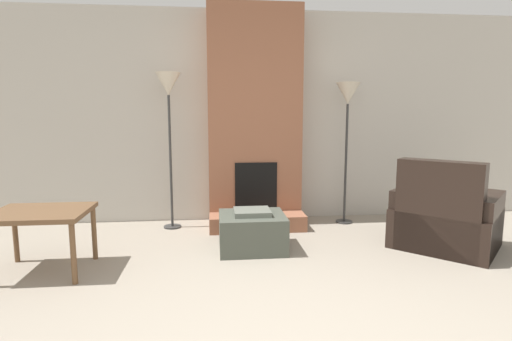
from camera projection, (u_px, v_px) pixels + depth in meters
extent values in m
cube|color=#BCB7AD|center=(253.00, 117.00, 5.03)|extent=(7.95, 0.06, 2.60)
cube|color=#935B42|center=(254.00, 117.00, 4.82)|extent=(1.11, 0.37, 2.60)
cube|color=#935B42|center=(258.00, 222.00, 4.64)|extent=(1.11, 0.33, 0.18)
cube|color=black|center=(256.00, 187.00, 4.75)|extent=(0.50, 0.02, 0.59)
cube|color=#474C42|center=(252.00, 232.00, 3.97)|extent=(0.65, 0.57, 0.36)
cube|color=#60665B|center=(252.00, 212.00, 3.94)|extent=(0.36, 0.31, 0.05)
cube|color=black|center=(445.00, 227.00, 4.05)|extent=(1.25, 1.25, 0.39)
cube|color=black|center=(439.00, 209.00, 3.77)|extent=(0.68, 0.67, 0.91)
cube|color=black|center=(489.00, 225.00, 3.81)|extent=(0.65, 0.66, 0.58)
cube|color=black|center=(408.00, 213.00, 4.27)|extent=(0.65, 0.66, 0.58)
cube|color=brown|center=(40.00, 213.00, 3.34)|extent=(0.77, 0.64, 0.04)
cylinder|color=brown|center=(73.00, 254.00, 3.14)|extent=(0.04, 0.04, 0.50)
cylinder|color=brown|center=(15.00, 235.00, 3.62)|extent=(0.04, 0.04, 0.50)
cylinder|color=brown|center=(94.00, 233.00, 3.69)|extent=(0.04, 0.04, 0.50)
cylinder|color=#333333|center=(173.00, 227.00, 4.75)|extent=(0.20, 0.20, 0.02)
cylinder|color=#333333|center=(171.00, 162.00, 4.64)|extent=(0.03, 0.03, 1.53)
cone|color=beige|center=(168.00, 84.00, 4.52)|extent=(0.28, 0.28, 0.25)
cylinder|color=#333333|center=(344.00, 222.00, 4.97)|extent=(0.20, 0.20, 0.02)
cylinder|color=#333333|center=(346.00, 164.00, 4.87)|extent=(0.03, 0.03, 1.44)
cone|color=beige|center=(348.00, 93.00, 4.75)|extent=(0.28, 0.28, 0.25)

